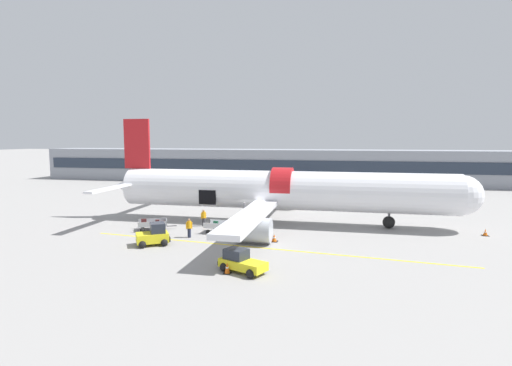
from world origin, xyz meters
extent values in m
plane|color=gray|center=(0.00, 0.00, 0.00)|extent=(500.00, 500.00, 0.00)
cube|color=yellow|center=(2.48, -6.57, 0.00)|extent=(29.72, 3.48, 0.01)
cube|color=gray|center=(0.00, 39.59, 3.11)|extent=(101.60, 8.15, 6.23)
cube|color=#232D3D|center=(0.00, 35.45, 3.43)|extent=(99.57, 0.16, 1.99)
cylinder|color=silver|center=(2.62, 2.60, 3.28)|extent=(32.12, 3.75, 3.75)
sphere|color=silver|center=(18.69, 2.60, 3.28)|extent=(3.57, 3.57, 3.57)
cone|color=silver|center=(-13.44, 2.60, 3.28)|extent=(4.32, 3.45, 3.45)
cylinder|color=red|center=(2.62, 2.57, 3.61)|extent=(1.93, 3.76, 3.76)
cube|color=red|center=(-12.73, 2.60, 7.72)|extent=(2.81, 0.28, 5.14)
cube|color=silver|center=(-12.90, -1.57, 3.65)|extent=(0.90, 8.34, 0.20)
cube|color=silver|center=(-12.90, 6.77, 3.65)|extent=(0.90, 8.34, 0.20)
cube|color=silver|center=(1.34, -5.40, 2.25)|extent=(2.14, 14.89, 0.40)
cube|color=silver|center=(1.34, 10.61, 2.25)|extent=(2.14, 14.89, 0.40)
cylinder|color=#B2B7BF|center=(1.54, -5.53, 1.12)|extent=(2.84, 1.96, 1.96)
cylinder|color=#B2B7BF|center=(1.54, 10.73, 1.12)|extent=(2.84, 1.96, 1.96)
cube|color=black|center=(-4.44, 0.75, 2.62)|extent=(1.70, 0.12, 1.40)
cylinder|color=#56565B|center=(12.58, 2.60, 1.45)|extent=(0.22, 0.22, 1.78)
sphere|color=black|center=(12.58, 2.60, 0.56)|extent=(1.12, 1.12, 1.12)
cylinder|color=#56565B|center=(-0.59, 0.03, 1.45)|extent=(0.22, 0.22, 1.78)
sphere|color=black|center=(-0.59, 0.03, 0.56)|extent=(1.12, 1.12, 1.12)
cylinder|color=#56565B|center=(-0.59, 5.18, 1.45)|extent=(0.22, 0.22, 1.78)
sphere|color=black|center=(-0.59, 5.18, 0.56)|extent=(1.12, 1.12, 1.12)
cube|color=yellow|center=(2.40, -12.23, 0.50)|extent=(3.28, 2.38, 0.53)
cube|color=#232833|center=(1.92, -12.01, 1.08)|extent=(1.68, 1.53, 0.63)
cube|color=black|center=(0.97, -11.60, 0.40)|extent=(0.57, 1.09, 0.27)
sphere|color=black|center=(1.71, -11.26, 0.28)|extent=(0.56, 0.56, 0.56)
sphere|color=black|center=(1.22, -12.36, 0.28)|extent=(0.56, 0.56, 0.56)
sphere|color=black|center=(3.59, -12.09, 0.28)|extent=(0.56, 0.56, 0.56)
sphere|color=black|center=(3.10, -13.19, 0.28)|extent=(0.56, 0.56, 0.56)
cube|color=yellow|center=(-6.10, -7.51, 0.59)|extent=(2.84, 2.57, 0.71)
cube|color=#232833|center=(-5.74, -7.28, 1.33)|extent=(1.60, 1.67, 0.77)
cube|color=black|center=(-5.05, -6.83, 0.45)|extent=(0.84, 1.21, 0.35)
sphere|color=black|center=(-5.02, -7.67, 0.28)|extent=(0.56, 0.56, 0.56)
sphere|color=black|center=(-5.80, -6.46, 0.28)|extent=(0.56, 0.56, 0.56)
sphere|color=black|center=(-6.39, -8.55, 0.28)|extent=(0.56, 0.56, 0.56)
sphere|color=black|center=(-7.17, -7.34, 0.28)|extent=(0.56, 0.56, 0.56)
cube|color=silver|center=(-1.80, -2.56, 0.54)|extent=(3.40, 1.86, 0.05)
cube|color=silver|center=(-0.19, -2.69, 0.77)|extent=(0.19, 1.60, 0.43)
cube|color=silver|center=(-1.86, -3.33, 0.77)|extent=(3.21, 0.32, 0.43)
cube|color=silver|center=(-1.74, -1.80, 0.77)|extent=(3.21, 0.32, 0.43)
cube|color=#333338|center=(0.29, -2.73, 0.31)|extent=(0.90, 0.15, 0.06)
sphere|color=black|center=(-0.72, -3.45, 0.20)|extent=(0.40, 0.40, 0.40)
sphere|color=black|center=(-0.59, -1.86, 0.20)|extent=(0.40, 0.40, 0.40)
sphere|color=black|center=(-3.01, -3.27, 0.20)|extent=(0.40, 0.40, 0.40)
sphere|color=black|center=(-2.88, -1.67, 0.20)|extent=(0.40, 0.40, 0.40)
cube|color=#14472D|center=(-2.45, -2.80, 0.83)|extent=(0.44, 0.29, 0.53)
cube|color=black|center=(-1.50, -2.91, 0.76)|extent=(0.42, 0.18, 0.39)
cube|color=#1E2347|center=(-1.82, -2.72, 0.70)|extent=(0.38, 0.25, 0.28)
cube|color=#999BA0|center=(-8.50, -2.76, 0.47)|extent=(3.01, 2.60, 0.05)
cube|color=#999BA0|center=(-7.39, -2.20, 0.70)|extent=(0.79, 1.50, 0.41)
cube|color=#999BA0|center=(-8.14, -3.46, 0.70)|extent=(2.25, 1.16, 0.41)
cube|color=#999BA0|center=(-8.85, -2.05, 0.70)|extent=(2.25, 1.16, 0.41)
cube|color=#333338|center=(-6.96, -1.99, 0.27)|extent=(0.84, 0.47, 0.06)
sphere|color=black|center=(-7.34, -3.09, 0.20)|extent=(0.40, 0.40, 0.40)
sphere|color=black|center=(-8.07, -1.62, 0.20)|extent=(0.40, 0.40, 0.40)
sphere|color=black|center=(-8.93, -3.89, 0.20)|extent=(0.40, 0.40, 0.40)
sphere|color=black|center=(-9.66, -2.42, 0.20)|extent=(0.40, 0.40, 0.40)
cube|color=#4C1E1E|center=(-8.10, -2.54, 0.70)|extent=(0.40, 0.35, 0.41)
cube|color=#4C1E1E|center=(-7.71, -2.26, 0.63)|extent=(0.44, 0.31, 0.27)
cube|color=#4C1E1E|center=(-9.19, -3.02, 0.76)|extent=(0.50, 0.38, 0.53)
cylinder|color=#1E2338|center=(-4.17, -4.67, 0.39)|extent=(0.40, 0.40, 0.78)
cylinder|color=orange|center=(-4.17, -4.67, 1.09)|extent=(0.51, 0.51, 0.61)
sphere|color=#9E7556|center=(-4.17, -4.67, 1.50)|extent=(0.22, 0.22, 0.22)
cylinder|color=orange|center=(-4.00, -4.53, 1.02)|extent=(0.16, 0.16, 0.57)
cylinder|color=orange|center=(-4.34, -4.80, 1.02)|extent=(0.16, 0.16, 0.57)
cylinder|color=#2D2D33|center=(-4.50, -0.21, 0.38)|extent=(0.40, 0.40, 0.77)
cylinder|color=orange|center=(-4.50, -0.21, 1.07)|extent=(0.51, 0.51, 0.60)
sphere|color=#9E7556|center=(-4.50, -0.21, 1.48)|extent=(0.21, 0.21, 0.21)
cylinder|color=orange|center=(-4.65, -0.37, 1.00)|extent=(0.16, 0.16, 0.56)
cylinder|color=orange|center=(-4.36, -0.05, 1.00)|extent=(0.16, 0.16, 0.56)
cylinder|color=black|center=(1.22, -1.60, 0.44)|extent=(0.44, 0.44, 0.89)
cylinder|color=#B7E019|center=(1.22, -1.60, 1.23)|extent=(0.57, 0.57, 0.70)
sphere|color=beige|center=(1.22, -1.60, 1.71)|extent=(0.25, 0.25, 0.25)
cylinder|color=#B7E019|center=(1.35, -1.39, 1.16)|extent=(0.18, 0.18, 0.64)
cylinder|color=#B7E019|center=(1.10, -1.82, 1.16)|extent=(0.18, 0.18, 0.64)
cube|color=black|center=(20.35, 1.31, 0.01)|extent=(0.52, 0.52, 0.03)
cone|color=orange|center=(20.35, 1.31, 0.30)|extent=(0.38, 0.38, 0.59)
cylinder|color=white|center=(20.35, 1.31, 0.33)|extent=(0.22, 0.22, 0.07)
cube|color=black|center=(1.51, -12.67, 0.01)|extent=(0.46, 0.46, 0.03)
cone|color=orange|center=(1.51, -12.67, 0.35)|extent=(0.34, 0.34, 0.70)
cylinder|color=white|center=(1.51, -12.67, 0.38)|extent=(0.20, 0.20, 0.08)
cube|color=black|center=(3.04, -4.49, 0.01)|extent=(0.57, 0.57, 0.03)
cone|color=orange|center=(3.04, -4.49, 0.31)|extent=(0.42, 0.42, 0.61)
cylinder|color=white|center=(3.04, -4.49, 0.34)|extent=(0.25, 0.25, 0.07)
camera|label=1|loc=(8.34, -35.50, 8.23)|focal=28.00mm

